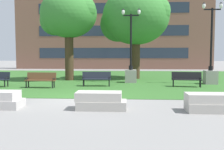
# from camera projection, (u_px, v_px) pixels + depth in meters

# --- Properties ---
(ground_plane) EXTENTS (140.00, 140.00, 0.00)m
(ground_plane) POSITION_uv_depth(u_px,v_px,m) (81.00, 99.00, 11.82)
(ground_plane) COLOR gray
(grass_lawn) EXTENTS (40.00, 20.00, 0.02)m
(grass_lawn) POSITION_uv_depth(u_px,v_px,m) (103.00, 78.00, 21.77)
(grass_lawn) COLOR #336628
(grass_lawn) RESTS_ON ground
(concrete_block_left) EXTENTS (1.84, 0.90, 0.64)m
(concrete_block_left) POSITION_uv_depth(u_px,v_px,m) (100.00, 101.00, 9.58)
(concrete_block_left) COLOR #B2ADA3
(concrete_block_left) RESTS_ON ground
(concrete_block_right) EXTENTS (1.81, 0.90, 0.64)m
(concrete_block_right) POSITION_uv_depth(u_px,v_px,m) (211.00, 103.00, 9.16)
(concrete_block_right) COLOR #B2ADA3
(concrete_block_right) RESTS_ON ground
(park_bench_near_right) EXTENTS (1.85, 0.75, 0.90)m
(park_bench_near_right) POSITION_uv_depth(u_px,v_px,m) (187.00, 78.00, 16.12)
(park_bench_near_right) COLOR black
(park_bench_near_right) RESTS_ON grass_lawn
(park_bench_far_left) EXTENTS (1.83, 0.64, 0.90)m
(park_bench_far_left) POSITION_uv_depth(u_px,v_px,m) (96.00, 78.00, 16.44)
(park_bench_far_left) COLOR #1E232D
(park_bench_far_left) RESTS_ON grass_lawn
(park_bench_far_right) EXTENTS (1.82, 0.61, 0.90)m
(park_bench_far_right) POSITION_uv_depth(u_px,v_px,m) (41.00, 79.00, 15.65)
(park_bench_far_right) COLOR brown
(park_bench_far_right) RESTS_ON grass_lawn
(lamp_post_center) EXTENTS (1.32, 0.80, 5.45)m
(lamp_post_center) POSITION_uv_depth(u_px,v_px,m) (211.00, 68.00, 17.56)
(lamp_post_center) COLOR gray
(lamp_post_center) RESTS_ON grass_lawn
(lamp_post_left) EXTENTS (1.32, 0.80, 5.19)m
(lamp_post_left) POSITION_uv_depth(u_px,v_px,m) (131.00, 68.00, 18.49)
(lamp_post_left) COLOR gray
(lamp_post_left) RESTS_ON grass_lawn
(tree_near_left) EXTENTS (4.51, 4.30, 6.90)m
(tree_near_left) POSITION_uv_depth(u_px,v_px,m) (68.00, 15.00, 19.95)
(tree_near_left) COLOR #42301E
(tree_near_left) RESTS_ON grass_lawn
(tree_far_left) EXTENTS (5.67, 5.40, 7.36)m
(tree_far_left) POSITION_uv_depth(u_px,v_px,m) (135.00, 17.00, 21.22)
(tree_far_left) COLOR #42301E
(tree_far_left) RESTS_ON grass_lawn
(building_facade_distant) EXTENTS (26.99, 1.03, 12.92)m
(building_facade_distant) POSITION_uv_depth(u_px,v_px,m) (113.00, 22.00, 35.69)
(building_facade_distant) COLOR brown
(building_facade_distant) RESTS_ON ground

